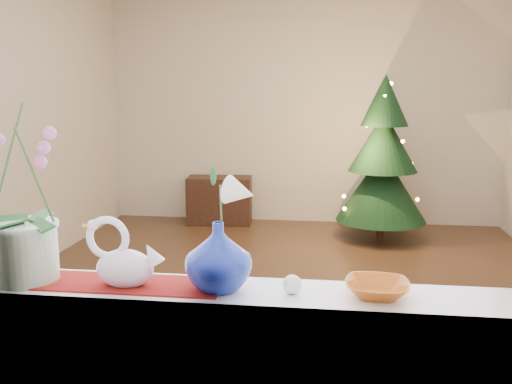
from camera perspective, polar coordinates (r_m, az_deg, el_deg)
ground at (r=4.44m, az=2.94°, el=-10.33°), size 5.00×5.00×0.00m
wall_back at (r=6.65m, az=4.78°, el=8.52°), size 4.50×0.10×2.70m
wall_front at (r=1.68m, az=-3.42°, el=2.64°), size 4.50×0.10×2.70m
windowsill at (r=1.92m, az=-2.53°, el=-10.25°), size 2.20×0.26×0.04m
window_frame at (r=1.70m, az=-3.36°, el=14.56°), size 2.22×0.06×1.60m
runner at (r=2.01m, az=-13.42°, el=-8.88°), size 0.70×0.20×0.01m
orchid_pot at (r=2.06m, az=-22.49°, el=0.75°), size 0.23×0.23×0.68m
swan at (r=1.95m, az=-13.03°, el=-6.05°), size 0.28×0.16×0.23m
blue_vase at (r=1.87m, az=-3.78°, el=-5.94°), size 0.32×0.32×0.26m
lily at (r=1.82m, az=-3.87°, el=1.04°), size 0.15×0.08×0.20m
paperweight at (r=1.86m, az=3.63°, el=-9.20°), size 0.07×0.07×0.06m
amber_dish at (r=1.88m, az=12.01°, el=-9.55°), size 0.18×0.18×0.04m
xmas_tree at (r=6.01m, az=12.57°, el=3.32°), size 1.13×1.13×1.70m
side_table at (r=6.64m, az=-3.67°, el=-0.83°), size 0.75×0.41×0.55m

